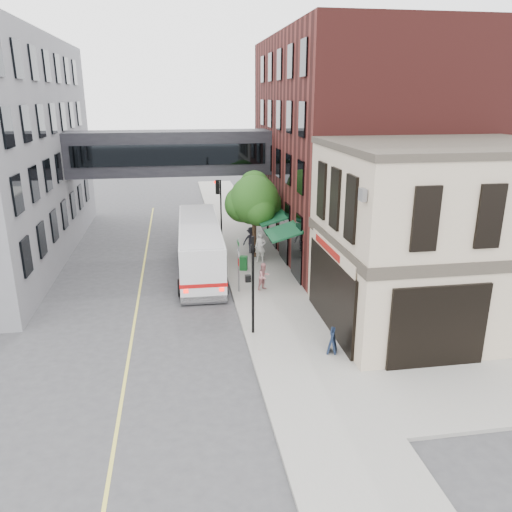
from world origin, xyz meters
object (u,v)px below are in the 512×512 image
object	(u,v)px
pedestrian_a	(260,247)
newspaper_box	(244,263)
pedestrian_c	(251,240)
pedestrian_b	(264,276)
sandwich_board	(332,341)
bus	(200,245)

from	to	relation	value
pedestrian_a	newspaper_box	distance (m)	1.98
pedestrian_a	pedestrian_c	world-z (taller)	pedestrian_a
pedestrian_b	sandwich_board	distance (m)	7.54
bus	pedestrian_c	distance (m)	4.47
pedestrian_b	pedestrian_c	xyz separation A→B (m)	(0.33, 6.72, 0.14)
pedestrian_b	sandwich_board	size ratio (longest dim) A/B	1.50
bus	sandwich_board	xyz separation A→B (m)	(4.83, -11.48, -1.01)
pedestrian_c	sandwich_board	xyz separation A→B (m)	(1.24, -14.09, -0.39)
pedestrian_a	newspaper_box	bearing A→B (deg)	-114.40
pedestrian_a	bus	bearing A→B (deg)	-152.04
pedestrian_c	newspaper_box	bearing A→B (deg)	-108.88
bus	newspaper_box	distance (m)	2.90
pedestrian_a	sandwich_board	size ratio (longest dim) A/B	1.91
bus	pedestrian_b	world-z (taller)	bus
bus	sandwich_board	world-z (taller)	bus
pedestrian_a	pedestrian_b	distance (m)	4.87
pedestrian_a	pedestrian_b	bearing A→B (deg)	-79.83
pedestrian_b	bus	bearing A→B (deg)	95.55
bus	newspaper_box	size ratio (longest dim) A/B	12.82
pedestrian_c	pedestrian_a	bearing A→B (deg)	-83.67
sandwich_board	pedestrian_b	bearing A→B (deg)	124.63
pedestrian_c	sandwich_board	world-z (taller)	pedestrian_c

